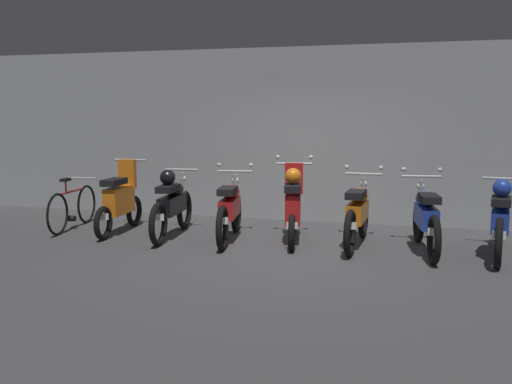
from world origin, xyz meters
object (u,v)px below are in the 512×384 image
object	(u,v)px
motorbike_slot_3	(293,205)
motorbike_slot_0	(120,201)
motorbike_slot_4	(358,213)
bicycle	(73,208)
motorbike_slot_2	(230,209)
motorbike_slot_5	(426,218)
motorbike_slot_6	(500,219)
motorbike_slot_1	(172,204)

from	to	relation	value
motorbike_slot_3	motorbike_slot_0	bearing A→B (deg)	-179.16
motorbike_slot_4	bicycle	distance (m)	4.75
motorbike_slot_2	motorbike_slot_5	size ratio (longest dim) A/B	1.00
motorbike_slot_0	motorbike_slot_3	bearing A→B (deg)	0.84
motorbike_slot_3	motorbike_slot_4	distance (m)	0.97
motorbike_slot_4	motorbike_slot_3	bearing A→B (deg)	179.36
motorbike_slot_3	motorbike_slot_6	world-z (taller)	motorbike_slot_3
motorbike_slot_5	motorbike_slot_1	bearing A→B (deg)	179.95
motorbike_slot_5	motorbike_slot_2	bearing A→B (deg)	179.96
motorbike_slot_2	motorbike_slot_3	world-z (taller)	motorbike_slot_3
motorbike_slot_1	motorbike_slot_3	world-z (taller)	motorbike_slot_3
motorbike_slot_1	motorbike_slot_4	distance (m)	2.88
motorbike_slot_4	motorbike_slot_6	bearing A→B (deg)	-4.05
motorbike_slot_3	bicycle	size ratio (longest dim) A/B	0.97
motorbike_slot_0	motorbike_slot_3	distance (m)	2.87
motorbike_slot_0	motorbike_slot_4	size ratio (longest dim) A/B	0.86
motorbike_slot_6	bicycle	size ratio (longest dim) A/B	1.13
motorbike_slot_3	bicycle	bearing A→B (deg)	-179.87
motorbike_slot_0	motorbike_slot_4	distance (m)	3.84
motorbike_slot_6	bicycle	world-z (taller)	motorbike_slot_6
motorbike_slot_3	motorbike_slot_2	bearing A→B (deg)	-171.96
motorbike_slot_0	bicycle	bearing A→B (deg)	177.87
motorbike_slot_1	motorbike_slot_4	bearing A→B (deg)	2.45
motorbike_slot_0	motorbike_slot_6	xyz separation A→B (m)	(5.75, -0.10, 0.00)
motorbike_slot_3	motorbike_slot_6	size ratio (longest dim) A/B	0.86
motorbike_slot_0	motorbike_slot_4	world-z (taller)	motorbike_slot_0
motorbike_slot_3	motorbike_slot_4	bearing A→B (deg)	-0.64
bicycle	motorbike_slot_0	bearing A→B (deg)	-2.13
motorbike_slot_1	bicycle	world-z (taller)	motorbike_slot_1
motorbike_slot_2	motorbike_slot_6	bearing A→B (deg)	-0.17
motorbike_slot_3	motorbike_slot_6	xyz separation A→B (m)	(2.88, -0.15, -0.04)
motorbike_slot_2	motorbike_slot_5	distance (m)	2.88
motorbike_slot_4	bicycle	size ratio (longest dim) A/B	1.13
motorbike_slot_1	motorbike_slot_6	bearing A→B (deg)	-0.15
motorbike_slot_0	bicycle	xyz separation A→B (m)	(-0.91, 0.03, -0.16)
motorbike_slot_4	motorbike_slot_6	distance (m)	1.92
motorbike_slot_5	motorbike_slot_6	distance (m)	0.96
motorbike_slot_2	motorbike_slot_4	bearing A→B (deg)	3.70
motorbike_slot_1	motorbike_slot_6	xyz separation A→B (m)	(4.79, -0.01, 0.00)
motorbike_slot_3	motorbike_slot_6	bearing A→B (deg)	-2.91
motorbike_slot_2	motorbike_slot_3	bearing A→B (deg)	8.04
motorbike_slot_6	motorbike_slot_3	bearing A→B (deg)	177.09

